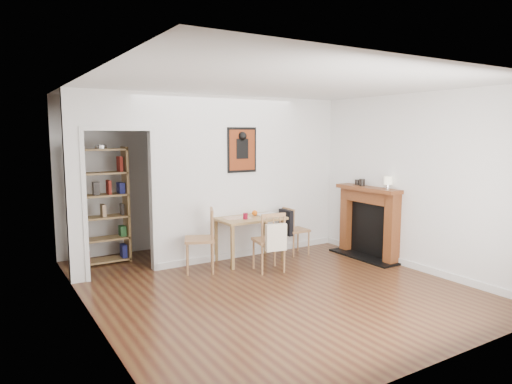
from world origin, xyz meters
TOP-DOWN VIEW (x-y plane):
  - ground at (0.00, 0.00)m, footprint 5.20×5.20m
  - room_shell at (0.10, 1.34)m, footprint 5.20×5.20m
  - dining_table at (0.38, 1.07)m, footprint 1.03×0.66m
  - chair_left at (-0.53, 0.97)m, footprint 0.62×0.62m
  - chair_right at (1.24, 1.03)m, footprint 0.46×0.41m
  - chair_front at (0.35, 0.46)m, footprint 0.52×0.56m
  - bookshelf at (-1.60, 2.17)m, footprint 0.76×0.30m
  - fireplace at (2.16, 0.25)m, footprint 0.45×1.25m
  - red_glass at (0.24, 0.96)m, footprint 0.07×0.07m
  - orange_fruit at (0.52, 1.15)m, footprint 0.09×0.09m
  - placemat at (0.18, 1.13)m, footprint 0.45×0.37m
  - notebook at (0.72, 1.11)m, footprint 0.32×0.23m
  - mantel_lamp at (2.16, -0.11)m, footprint 0.12×0.12m
  - ceramic_jar_a at (2.13, 0.41)m, footprint 0.09×0.09m
  - ceramic_jar_b at (2.16, 0.55)m, footprint 0.07×0.07m

SIDE VIEW (x-z plane):
  - ground at x=0.00m, z-range 0.00..0.00m
  - chair_right at x=1.24m, z-range 0.01..0.81m
  - chair_front at x=0.35m, z-range 0.01..0.90m
  - chair_left at x=-0.53m, z-range 0.00..0.94m
  - fireplace at x=2.16m, z-range 0.04..1.20m
  - dining_table at x=0.38m, z-range 0.27..0.97m
  - placemat at x=0.18m, z-range 0.70..0.71m
  - notebook at x=0.72m, z-range 0.70..0.72m
  - orange_fruit at x=0.52m, z-range 0.70..0.79m
  - red_glass at x=0.24m, z-range 0.70..0.80m
  - bookshelf at x=-1.60m, z-range -0.01..1.80m
  - ceramic_jar_b at x=2.16m, z-range 1.16..1.25m
  - ceramic_jar_a at x=2.13m, z-range 1.16..1.27m
  - mantel_lamp at x=2.16m, z-range 1.18..1.38m
  - room_shell at x=0.10m, z-range -1.30..3.90m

